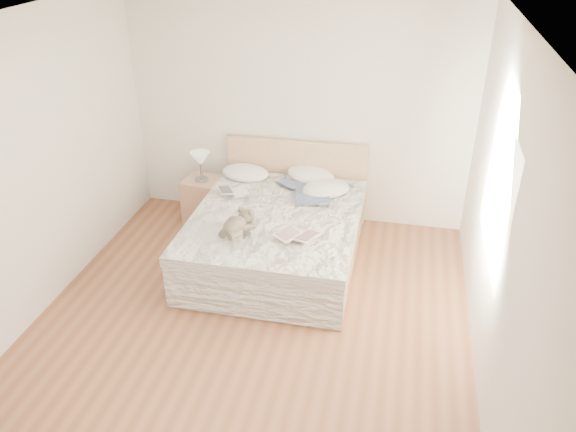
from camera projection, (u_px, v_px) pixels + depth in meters
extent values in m
cube|color=brown|center=(249.00, 326.00, 5.20)|extent=(4.00, 4.50, 0.00)
cube|color=white|center=(236.00, 24.00, 3.89)|extent=(4.00, 4.50, 0.00)
cube|color=silver|center=(298.00, 110.00, 6.47)|extent=(4.00, 0.02, 2.70)
cube|color=silver|center=(110.00, 410.00, 2.62)|extent=(4.00, 0.02, 2.70)
cube|color=silver|center=(24.00, 175.00, 4.91)|extent=(0.02, 4.50, 2.70)
cube|color=silver|center=(502.00, 222.00, 4.18)|extent=(0.02, 4.50, 2.70)
cube|color=white|center=(498.00, 193.00, 4.39)|extent=(0.02, 1.30, 1.10)
cube|color=tan|center=(277.00, 252.00, 6.14)|extent=(1.68, 2.08, 0.20)
cube|color=silver|center=(277.00, 232.00, 6.02)|extent=(1.60, 2.00, 0.30)
cube|color=silver|center=(276.00, 219.00, 5.88)|extent=(1.72, 2.05, 0.10)
cube|color=tan|center=(296.00, 179.00, 6.83)|extent=(1.70, 0.06, 1.00)
cube|color=tan|center=(205.00, 200.00, 6.82)|extent=(0.50, 0.46, 0.56)
cylinder|color=#534E48|center=(202.00, 179.00, 6.66)|extent=(0.16, 0.16, 0.02)
cylinder|color=#403935|center=(201.00, 170.00, 6.60)|extent=(0.03, 0.03, 0.22)
cone|color=beige|center=(200.00, 159.00, 6.53)|extent=(0.23, 0.23, 0.16)
ellipsoid|color=white|center=(245.00, 173.00, 6.66)|extent=(0.63, 0.48, 0.17)
ellipsoid|color=white|center=(311.00, 175.00, 6.60)|extent=(0.74, 0.66, 0.18)
ellipsoid|color=white|center=(326.00, 189.00, 6.28)|extent=(0.67, 0.61, 0.17)
cube|color=white|center=(233.00, 192.00, 6.24)|extent=(0.41, 0.38, 0.03)
cube|color=#F5E8C8|center=(298.00, 236.00, 5.41)|extent=(0.46, 0.41, 0.02)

